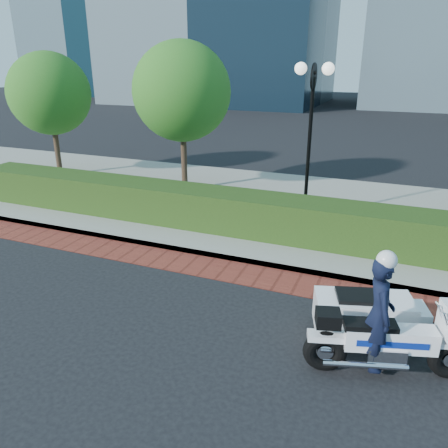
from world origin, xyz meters
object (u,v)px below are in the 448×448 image
at_px(lamppost, 311,118).
at_px(tree_a, 50,94).
at_px(tree_b, 182,92).
at_px(police_motorcycle, 377,320).

distance_m(lamppost, tree_a, 10.09).
xyz_separation_m(lamppost, tree_a, (-10.00, 1.30, 0.26)).
relative_size(lamppost, tree_a, 0.92).
relative_size(tree_a, tree_b, 0.94).
height_order(tree_a, tree_b, tree_b).
distance_m(lamppost, police_motorcycle, 6.51).
bearing_deg(tree_a, police_motorcycle, -29.35).
bearing_deg(lamppost, tree_b, 163.89).
distance_m(tree_a, tree_b, 5.50).
distance_m(tree_b, police_motorcycle, 10.12).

